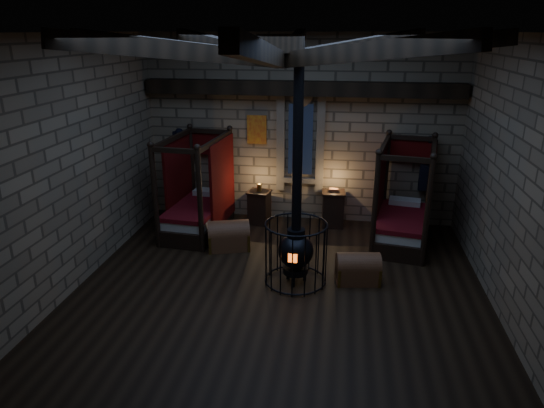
# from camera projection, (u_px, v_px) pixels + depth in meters

# --- Properties ---
(room) EXTENTS (7.02, 7.02, 4.29)m
(room) POSITION_uv_depth(u_px,v_px,m) (281.00, 65.00, 7.15)
(room) COLOR black
(room) RESTS_ON ground
(bed_left) EXTENTS (1.24, 2.11, 2.11)m
(bed_left) POSITION_uv_depth(u_px,v_px,m) (199.00, 208.00, 10.71)
(bed_left) COLOR black
(bed_left) RESTS_ON ground
(bed_right) EXTENTS (1.38, 2.15, 2.10)m
(bed_right) POSITION_uv_depth(u_px,v_px,m) (402.00, 218.00, 10.12)
(bed_right) COLOR black
(bed_right) RESTS_ON ground
(trunk_left) EXTENTS (0.95, 0.75, 0.61)m
(trunk_left) POSITION_uv_depth(u_px,v_px,m) (229.00, 236.00, 9.87)
(trunk_left) COLOR brown
(trunk_left) RESTS_ON ground
(trunk_right) EXTENTS (0.82, 0.59, 0.56)m
(trunk_right) POSITION_uv_depth(u_px,v_px,m) (358.00, 269.00, 8.57)
(trunk_right) COLOR brown
(trunk_right) RESTS_ON ground
(nightstand_left) EXTENTS (0.55, 0.53, 0.95)m
(nightstand_left) POSITION_uv_depth(u_px,v_px,m) (259.00, 207.00, 11.13)
(nightstand_left) COLOR black
(nightstand_left) RESTS_ON ground
(nightstand_right) EXTENTS (0.55, 0.53, 0.89)m
(nightstand_right) POSITION_uv_depth(u_px,v_px,m) (333.00, 208.00, 10.97)
(nightstand_right) COLOR black
(nightstand_right) RESTS_ON ground
(stove) EXTENTS (1.09, 1.09, 4.05)m
(stove) POSITION_uv_depth(u_px,v_px,m) (296.00, 248.00, 8.41)
(stove) COLOR black
(stove) RESTS_ON ground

